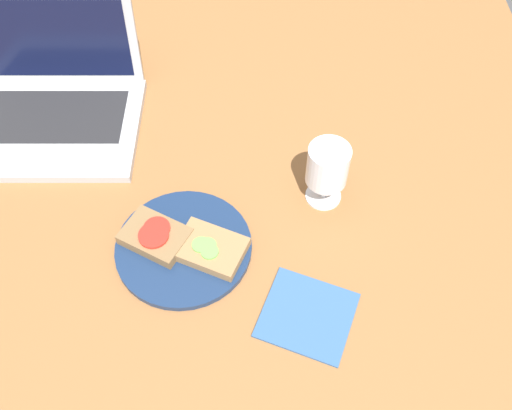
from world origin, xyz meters
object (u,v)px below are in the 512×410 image
at_px(plate, 184,247).
at_px(laptop, 52,102).
at_px(sandwich_with_cucumber, 211,248).
at_px(wine_glass, 328,168).
at_px(sandwich_with_tomato, 155,236).
at_px(napkin, 307,315).

height_order(plate, laptop, laptop).
bearing_deg(sandwich_with_cucumber, wine_glass, 32.11).
height_order(plate, sandwich_with_tomato, sandwich_with_tomato).
height_order(sandwich_with_tomato, wine_glass, wine_glass).
bearing_deg(laptop, sandwich_with_cucumber, -44.96).
xyz_separation_m(plate, sandwich_with_tomato, (-0.05, 0.01, 0.02)).
height_order(wine_glass, napkin, wine_glass).
bearing_deg(plate, sandwich_with_tomato, 165.90).
height_order(plate, napkin, plate).
bearing_deg(sandwich_with_cucumber, sandwich_with_tomato, 165.70).
relative_size(sandwich_with_cucumber, sandwich_with_tomato, 1.02).
relative_size(sandwich_with_tomato, wine_glass, 1.04).
bearing_deg(napkin, laptop, 137.87).
bearing_deg(wine_glass, laptop, 158.78).
bearing_deg(plate, napkin, -31.11).
distance_m(sandwich_with_cucumber, laptop, 0.46).
bearing_deg(wine_glass, sandwich_with_tomato, -161.04).
bearing_deg(sandwich_with_tomato, laptop, 127.66).
distance_m(sandwich_with_tomato, napkin, 0.28).
xyz_separation_m(plate, wine_glass, (0.24, 0.11, 0.08)).
height_order(plate, sandwich_with_cucumber, sandwich_with_cucumber).
bearing_deg(wine_glass, napkin, -99.93).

